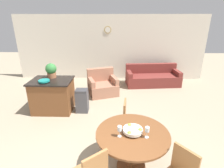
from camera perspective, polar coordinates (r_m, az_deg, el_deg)
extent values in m
cube|color=silver|center=(7.59, -0.61, 11.68)|extent=(8.00, 0.06, 2.70)
cylinder|color=tan|center=(7.48, -1.40, 17.28)|extent=(0.29, 0.02, 0.29)
cylinder|color=white|center=(7.46, -1.41, 17.28)|extent=(0.23, 0.01, 0.23)
cylinder|color=brown|center=(3.53, 6.22, -25.10)|extent=(0.52, 0.52, 0.04)
cylinder|color=brown|center=(3.29, 6.47, -20.79)|extent=(0.12, 0.12, 0.67)
cylinder|color=brown|center=(3.06, 6.74, -15.85)|extent=(1.24, 1.24, 0.03)
cube|color=#9E6B3D|center=(2.59, -5.35, -25.72)|extent=(0.33, 0.27, 0.45)
cube|color=#9E6B3D|center=(2.84, 22.72, -22.51)|extent=(0.27, 0.33, 0.45)
cylinder|color=#9E6B3D|center=(4.23, 9.48, -13.30)|extent=(0.04, 0.04, 0.40)
cylinder|color=#9E6B3D|center=(3.91, 9.60, -16.43)|extent=(0.04, 0.04, 0.40)
cylinder|color=#9E6B3D|center=(4.23, 4.14, -13.05)|extent=(0.04, 0.04, 0.40)
cylinder|color=#9E6B3D|center=(3.91, 3.74, -16.16)|extent=(0.04, 0.04, 0.40)
cube|color=#9E6B3D|center=(3.94, 6.88, -12.04)|extent=(0.46, 0.46, 0.05)
cube|color=#9E6B3D|center=(3.82, 4.16, -8.74)|extent=(0.08, 0.39, 0.45)
cylinder|color=silver|center=(3.05, 6.77, -15.36)|extent=(0.13, 0.13, 0.03)
cylinder|color=silver|center=(3.02, 6.80, -14.73)|extent=(0.33, 0.33, 0.05)
sphere|color=#8CB738|center=(3.01, 9.23, -14.71)|extent=(0.08, 0.08, 0.08)
sphere|color=#8CB738|center=(3.10, 5.77, -13.33)|extent=(0.08, 0.08, 0.08)
sphere|color=#8CB738|center=(2.92, 5.71, -15.75)|extent=(0.08, 0.08, 0.08)
cylinder|color=silver|center=(2.96, 2.46, -16.67)|extent=(0.06, 0.06, 0.01)
cylinder|color=silver|center=(2.93, 2.47, -15.79)|extent=(0.01, 0.01, 0.11)
cylinder|color=silver|center=(2.87, 2.50, -14.29)|extent=(0.07, 0.07, 0.08)
cylinder|color=silver|center=(2.99, 11.24, -16.67)|extent=(0.06, 0.06, 0.01)
cylinder|color=silver|center=(2.96, 11.32, -15.80)|extent=(0.01, 0.01, 0.11)
cylinder|color=silver|center=(2.91, 11.45, -14.31)|extent=(0.07, 0.07, 0.08)
cube|color=brown|center=(5.30, -18.68, -3.74)|extent=(1.07, 0.79, 0.89)
cube|color=black|center=(5.14, -19.27, 1.02)|extent=(1.13, 0.85, 0.04)
cylinder|color=teal|center=(5.00, -21.27, 0.62)|extent=(0.10, 0.10, 0.02)
cylinder|color=teal|center=(4.99, -21.33, 0.99)|extent=(0.29, 0.29, 0.04)
cylinder|color=#A36642|center=(5.33, -19.07, 2.79)|extent=(0.24, 0.24, 0.15)
sphere|color=#387F3D|center=(5.28, -19.31, 4.73)|extent=(0.31, 0.31, 0.31)
cube|color=#47474C|center=(5.09, -9.71, -5.78)|extent=(0.34, 0.29, 0.60)
cube|color=#3C3C41|center=(4.95, -9.95, -2.23)|extent=(0.33, 0.28, 0.08)
cube|color=maroon|center=(7.22, 13.09, 1.30)|extent=(2.16, 1.06, 0.42)
cube|color=maroon|center=(7.40, 12.61, 5.09)|extent=(2.09, 0.40, 0.38)
cube|color=maroon|center=(6.97, 5.56, 1.80)|extent=(0.24, 0.80, 0.59)
cube|color=maroon|center=(7.53, 20.17, 2.05)|extent=(0.24, 0.80, 0.59)
cube|color=#A87056|center=(6.20, -3.00, -1.54)|extent=(1.18, 1.12, 0.40)
cube|color=#A87056|center=(6.35, -3.86, 3.18)|extent=(0.96, 0.49, 0.47)
cube|color=#A87056|center=(6.08, -6.74, -1.06)|extent=(0.38, 0.79, 0.61)
cube|color=#A87056|center=(6.27, 0.59, -0.21)|extent=(0.38, 0.79, 0.61)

